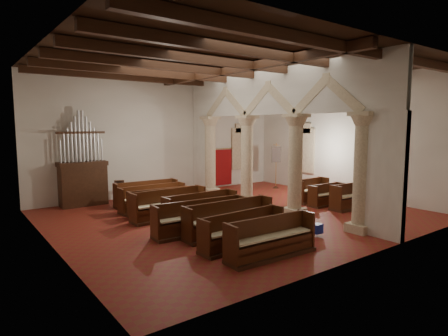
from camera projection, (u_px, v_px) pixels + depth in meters
floor at (236, 214)px, 15.30m from camera, size 14.00×14.00×0.00m
ceiling at (237, 64)px, 14.61m from camera, size 14.00×14.00×0.00m
wall_back at (166, 137)px, 19.74m from camera, size 14.00×0.02×6.00m
wall_front at (374, 148)px, 10.17m from camera, size 14.00×0.02×6.00m
wall_left at (48, 147)px, 10.81m from camera, size 0.02×12.00×6.00m
wall_right at (344, 137)px, 19.10m from camera, size 0.02×12.00×6.00m
ceiling_beams at (237, 69)px, 14.63m from camera, size 13.80×11.80×0.30m
arcade at (270, 127)px, 15.96m from camera, size 0.90×11.90×6.00m
window_right_a at (370, 155)px, 17.98m from camera, size 0.03×1.00×2.20m
window_right_b at (306, 150)px, 21.17m from camera, size 0.03×1.00×2.20m
window_back at (240, 149)px, 22.78m from camera, size 1.00×0.03×2.20m
pipe_organ at (83, 175)px, 16.87m from camera, size 2.10×0.85×4.40m
lectern at (120, 193)px, 17.54m from camera, size 0.54×0.57×1.10m
dossal_curtain at (220, 167)px, 21.96m from camera, size 1.80×0.07×2.17m
processional_banner at (276, 174)px, 21.57m from camera, size 0.57×0.73×2.61m
hymnal_box_a at (317, 229)px, 12.26m from camera, size 0.33×0.28×0.31m
hymnal_box_b at (239, 227)px, 12.53m from camera, size 0.30×0.25×0.28m
hymnal_box_c at (249, 209)px, 15.07m from camera, size 0.36×0.31×0.31m
tube_heater_a at (274, 240)px, 11.36m from camera, size 0.98×0.18×0.10m
tube_heater_b at (279, 241)px, 11.26m from camera, size 0.98×0.13×0.10m
nave_pew_0 at (271, 244)px, 10.33m from camera, size 2.84×0.85×1.11m
nave_pew_1 at (243, 235)px, 11.22m from camera, size 3.02×0.86×1.05m
nave_pew_2 at (229, 224)px, 12.42m from camera, size 3.31×0.77×1.13m
nave_pew_3 at (201, 222)px, 12.63m from camera, size 3.40×0.96×1.12m
nave_pew_4 at (201, 214)px, 13.81m from camera, size 2.96×0.81×1.14m
nave_pew_5 at (169, 209)px, 14.57m from camera, size 3.09×0.89×1.15m
nave_pew_6 at (161, 206)px, 15.23m from camera, size 2.70×0.87×1.05m
nave_pew_7 at (153, 202)px, 15.97m from camera, size 2.90×0.78×1.09m
nave_pew_8 at (147, 197)px, 17.03m from camera, size 2.91×0.83×1.10m
aisle_pew_0 at (351, 200)px, 16.25m from camera, size 2.05×0.85×1.11m
aisle_pew_1 at (327, 198)px, 17.00m from camera, size 1.95×0.66×0.97m
aisle_pew_2 at (311, 194)px, 17.82m from camera, size 2.01×0.83×1.09m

